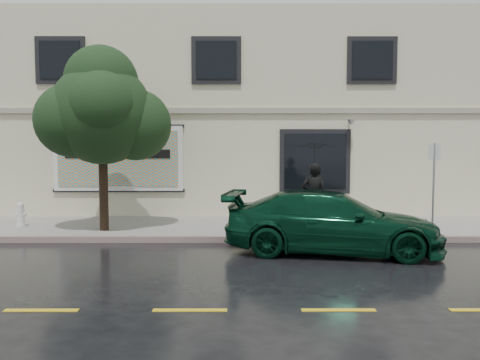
{
  "coord_description": "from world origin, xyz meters",
  "views": [
    {
      "loc": [
        0.73,
        -10.26,
        2.41
      ],
      "look_at": [
        0.75,
        2.2,
        1.54
      ],
      "focal_mm": 35.0,
      "sensor_mm": 36.0,
      "label": 1
    }
  ],
  "objects_px": {
    "car": "(332,222)",
    "street_tree": "(102,114)",
    "pedestrian": "(314,198)",
    "fire_hydrant": "(21,215)"
  },
  "relations": [
    {
      "from": "car",
      "to": "street_tree",
      "type": "distance_m",
      "value": 6.68
    },
    {
      "from": "pedestrian",
      "to": "street_tree",
      "type": "relative_size",
      "value": 0.41
    },
    {
      "from": "car",
      "to": "fire_hydrant",
      "type": "distance_m",
      "value": 8.78
    },
    {
      "from": "car",
      "to": "street_tree",
      "type": "bearing_deg",
      "value": 80.35
    },
    {
      "from": "car",
      "to": "fire_hydrant",
      "type": "height_order",
      "value": "car"
    },
    {
      "from": "car",
      "to": "fire_hydrant",
      "type": "bearing_deg",
      "value": 82.12
    },
    {
      "from": "car",
      "to": "street_tree",
      "type": "relative_size",
      "value": 1.08
    },
    {
      "from": "street_tree",
      "to": "fire_hydrant",
      "type": "distance_m",
      "value": 3.84
    },
    {
      "from": "car",
      "to": "pedestrian",
      "type": "relative_size",
      "value": 2.62
    },
    {
      "from": "car",
      "to": "pedestrian",
      "type": "distance_m",
      "value": 1.72
    }
  ]
}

